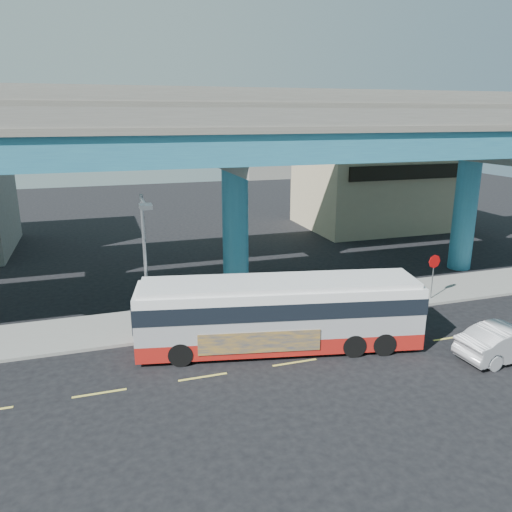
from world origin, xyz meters
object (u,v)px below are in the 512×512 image
object	(u,v)px
stop_sign	(434,267)
street_lamp	(145,248)
sedan	(508,342)
transit_bus	(280,311)

from	to	relation	value
stop_sign	street_lamp	bearing A→B (deg)	-158.07
sedan	stop_sign	distance (m)	7.11
street_lamp	stop_sign	world-z (taller)	street_lamp
street_lamp	sedan	bearing A→B (deg)	-23.03
sedan	stop_sign	size ratio (longest dim) A/B	1.85
sedan	street_lamp	world-z (taller)	street_lamp
sedan	stop_sign	xyz separation A→B (m)	(1.23, 6.89, 1.24)
transit_bus	street_lamp	distance (m)	6.56
street_lamp	stop_sign	distance (m)	16.00
transit_bus	sedan	size ratio (longest dim) A/B	2.69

